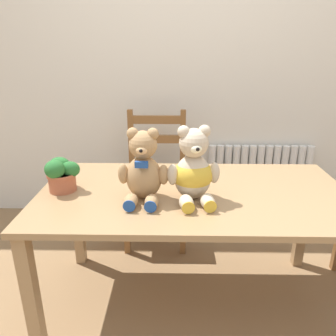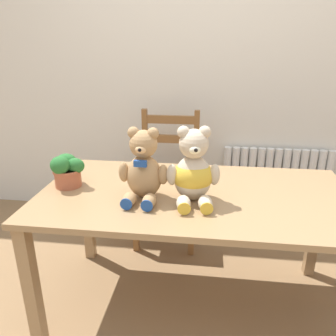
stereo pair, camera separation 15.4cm
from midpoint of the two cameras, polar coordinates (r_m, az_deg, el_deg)
name	(u,v)px [view 2 (the right image)]	position (r m, az deg, el deg)	size (l,w,h in m)	color
wall_back	(205,60)	(2.67, 8.19, 18.18)	(8.00, 0.04, 2.60)	silver
radiator	(275,188)	(2.91, 19.56, -3.40)	(0.88, 0.10, 0.63)	white
dining_table	(195,207)	(1.70, 7.37, -6.89)	(1.57, 0.83, 0.70)	#9E7A51
wooden_chair_behind	(168,178)	(2.45, 1.80, -1.83)	(0.44, 0.46, 0.96)	brown
teddy_bear_left	(143,169)	(1.54, -1.45, -0.18)	(0.24, 0.24, 0.35)	tan
teddy_bear_right	(193,172)	(1.53, 7.28, -0.72)	(0.25, 0.27, 0.36)	beige
potted_plant	(67,170)	(1.75, -14.83, -0.41)	(0.17, 0.18, 0.18)	#B25B3D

